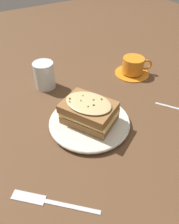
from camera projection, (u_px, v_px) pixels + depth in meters
ground_plane at (93, 119)px, 0.66m from camera, size 2.40×2.40×0.00m
dinner_plate at (89, 122)px, 0.63m from camera, size 0.23×0.23×0.02m
sandwich at (89, 111)px, 0.60m from camera, size 0.16×0.17×0.07m
teacup_with_saucer at (133, 67)px, 0.83m from camera, size 0.13×0.13×0.07m
water_glass at (44, 75)px, 0.76m from camera, size 0.07×0.07×0.09m
fork at (45, 201)px, 0.46m from camera, size 0.15×0.15×0.00m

